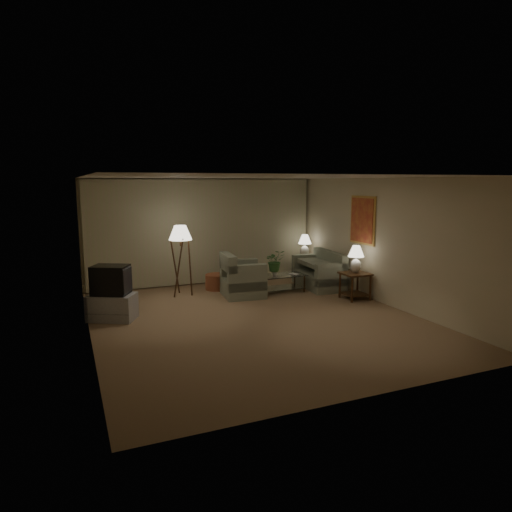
{
  "coord_description": "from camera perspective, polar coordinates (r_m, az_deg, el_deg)",
  "views": [
    {
      "loc": [
        -3.28,
        -7.81,
        2.62
      ],
      "look_at": [
        0.25,
        0.6,
        1.13
      ],
      "focal_mm": 32.0,
      "sensor_mm": 36.0,
      "label": 1
    }
  ],
  "objects": [
    {
      "name": "coffee_table",
      "position": [
        10.94,
        3.09,
        -3.08
      ],
      "size": [
        1.16,
        0.64,
        0.41
      ],
      "color": "silver",
      "rests_on": "ground"
    },
    {
      "name": "vase",
      "position": [
        10.83,
        2.38,
        -2.05
      ],
      "size": [
        0.18,
        0.18,
        0.15
      ],
      "primitive_type": "imported",
      "rotation": [
        0.0,
        0.0,
        0.34
      ],
      "color": "white",
      "rests_on": "coffee_table"
    },
    {
      "name": "flowers",
      "position": [
        10.77,
        2.39,
        -0.34
      ],
      "size": [
        0.51,
        0.46,
        0.51
      ],
      "primitive_type": "imported",
      "rotation": [
        0.0,
        0.0,
        -0.15
      ],
      "color": "#366A2F",
      "rests_on": "vase"
    },
    {
      "name": "armchair",
      "position": [
        10.51,
        -1.65,
        -2.93
      ],
      "size": [
        1.12,
        1.08,
        0.79
      ],
      "rotation": [
        0.0,
        0.0,
        1.47
      ],
      "color": "gray",
      "rests_on": "ground"
    },
    {
      "name": "side_table_far",
      "position": [
        12.44,
        6.08,
        -1.08
      ],
      "size": [
        0.45,
        0.38,
        0.6
      ],
      "color": "#391F0F",
      "rests_on": "ground"
    },
    {
      "name": "side_table_near",
      "position": [
        10.48,
        12.28,
        -3.05
      ],
      "size": [
        0.58,
        0.58,
        0.6
      ],
      "color": "#391F0F",
      "rests_on": "ground"
    },
    {
      "name": "tv_cabinet",
      "position": [
        9.19,
        -17.55,
        -6.1
      ],
      "size": [
        1.3,
        1.24,
        0.5
      ],
      "primitive_type": "cube",
      "rotation": [
        0.0,
        0.0,
        -0.49
      ],
      "color": "#AAABAD",
      "rests_on": "ground"
    },
    {
      "name": "crt_tv",
      "position": [
        9.06,
        -17.71,
        -2.87
      ],
      "size": [
        1.03,
        1.0,
        0.56
      ],
      "primitive_type": "cube",
      "rotation": [
        0.0,
        0.0,
        -0.49
      ],
      "color": "black",
      "rests_on": "tv_cabinet"
    },
    {
      "name": "sofa",
      "position": [
        11.53,
        7.81,
        -2.13
      ],
      "size": [
        1.74,
        1.08,
        0.71
      ],
      "rotation": [
        0.0,
        0.0,
        -1.66
      ],
      "color": "gray",
      "rests_on": "ground"
    },
    {
      "name": "table_lamp_far",
      "position": [
        12.35,
        6.12,
        1.52
      ],
      "size": [
        0.35,
        0.35,
        0.61
      ],
      "color": "white",
      "rests_on": "side_table_far"
    },
    {
      "name": "ground",
      "position": [
        8.87,
        -0.01,
        -7.89
      ],
      "size": [
        7.0,
        7.0,
        0.0
      ],
      "primitive_type": "plane",
      "color": "olive",
      "rests_on": "ground"
    },
    {
      "name": "book",
      "position": [
        10.93,
        4.5,
        -2.32
      ],
      "size": [
        0.23,
        0.27,
        0.02
      ],
      "primitive_type": "imported",
      "rotation": [
        0.0,
        0.0,
        0.37
      ],
      "color": "olive",
      "rests_on": "coffee_table"
    },
    {
      "name": "ottoman",
      "position": [
        11.25,
        -4.92,
        -3.23
      ],
      "size": [
        0.6,
        0.6,
        0.37
      ],
      "primitive_type": "cylinder",
      "rotation": [
        0.0,
        0.0,
        0.08
      ],
      "color": "#9A4734",
      "rests_on": "ground"
    },
    {
      "name": "room_shell",
      "position": [
        9.92,
        -3.27,
        4.24
      ],
      "size": [
        6.04,
        7.02,
        2.72
      ],
      "color": "beige",
      "rests_on": "ground"
    },
    {
      "name": "table_lamp_near",
      "position": [
        10.38,
        12.39,
        -0.1
      ],
      "size": [
        0.36,
        0.36,
        0.62
      ],
      "color": "white",
      "rests_on": "side_table_near"
    },
    {
      "name": "floor_lamp",
      "position": [
        10.62,
        -9.36,
        -0.39
      ],
      "size": [
        0.53,
        0.53,
        1.63
      ],
      "color": "#391F0F",
      "rests_on": "ground"
    }
  ]
}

